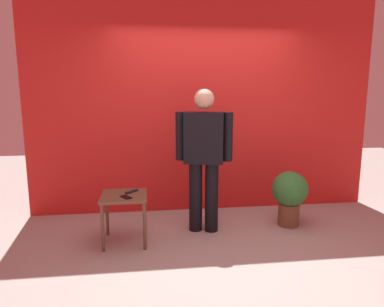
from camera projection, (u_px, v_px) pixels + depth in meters
name	position (u px, v px, depth m)	size (l,w,h in m)	color
ground_plane	(224.00, 251.00, 3.72)	(12.00, 12.00, 0.00)	#9E9991
back_wall_red	(204.00, 94.00, 4.82)	(4.73, 0.12, 3.24)	red
standing_person	(204.00, 153.00, 4.11)	(0.67, 0.33, 1.69)	black
side_table	(124.00, 202.00, 3.87)	(0.49, 0.49, 0.55)	brown
cell_phone	(126.00, 197.00, 3.75)	(0.07, 0.14, 0.01)	black
tv_remote	(132.00, 191.00, 3.94)	(0.04, 0.17, 0.02)	black
potted_plant	(290.00, 194.00, 4.37)	(0.44, 0.44, 0.69)	brown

